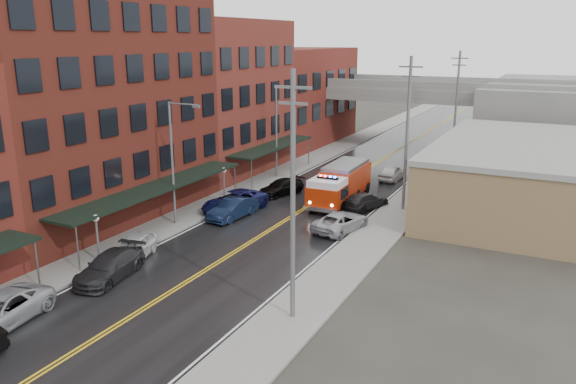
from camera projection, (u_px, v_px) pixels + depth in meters
The scene contains 31 objects.
road at pixel (294, 215), 43.53m from camera, with size 11.00×160.00×0.02m, color black.
sidewalk_left at pixel (215, 202), 46.66m from camera, with size 3.00×160.00×0.15m, color slate.
sidewalk_right at pixel (385, 228), 40.37m from camera, with size 3.00×160.00×0.15m, color slate.
curb_left at pixel (232, 205), 45.95m from camera, with size 0.30×160.00×0.15m, color gray.
curb_right at pixel (364, 225), 41.08m from camera, with size 0.30×160.00×0.15m, color gray.
brick_building_b at pixel (89, 99), 40.83m from camera, with size 9.00×20.00×18.00m, color #501715.
brick_building_c at pixel (221, 97), 56.32m from camera, with size 9.00×15.00×15.00m, color maroon.
brick_building_far at pixel (297, 97), 71.81m from camera, with size 9.00×20.00×12.00m, color maroon.
tan_building at pixel (530, 178), 44.60m from camera, with size 14.00×22.00×5.00m, color #896A4A.
right_far_block at pixel (567, 116), 69.21m from camera, with size 18.00×30.00×8.00m, color slate.
awning_1 at pixel (157, 188), 39.93m from camera, with size 2.60×18.00×3.09m.
awning_2 at pixel (273, 146), 55.02m from camera, with size 2.60×13.00×3.09m.
globe_lamp_1 at pixel (96, 228), 33.60m from camera, with size 0.44×0.44×3.12m.
globe_lamp_2 at pixel (224, 177), 45.67m from camera, with size 0.44×0.44×3.12m.
street_lamp_1 at pixel (175, 156), 39.80m from camera, with size 2.64×0.22×9.00m.
street_lamp_2 at pixel (279, 126), 53.60m from camera, with size 2.64×0.22×9.00m.
utility_pole_0 at pixel (293, 195), 25.82m from camera, with size 1.80×0.24×12.00m.
utility_pole_1 at pixel (407, 132), 43.06m from camera, with size 1.80×0.24×12.00m.
utility_pole_2 at pixel (456, 105), 60.31m from camera, with size 1.80×0.24×12.00m.
overpass at pixel (407, 99), 69.54m from camera, with size 40.00×10.00×7.50m.
fire_truck at pixel (340, 183), 46.40m from camera, with size 3.58×8.57×3.10m.
parked_car_left_2 at pixel (0, 311), 26.69m from camera, with size 2.47×5.36×1.49m, color #9C9FA4.
parked_car_left_3 at pixel (110, 266), 31.89m from camera, with size 2.09×5.13×1.49m, color black.
parked_car_left_4 at pixel (134, 248), 34.71m from camera, with size 1.76×4.37×1.49m, color silver.
parked_car_left_5 at pixel (233, 209), 42.57m from camera, with size 1.63×4.67×1.54m, color #0E1932.
parked_car_left_6 at pixel (235, 201), 44.29m from camera, with size 2.68×5.81×1.61m, color #121445.
parked_car_left_7 at pixel (281, 187), 49.04m from camera, with size 1.86×4.59×1.33m, color black.
parked_car_right_0 at pixel (341, 221), 39.83m from camera, with size 2.29×4.97×1.38m, color #9D9EA4.
parked_car_right_1 at pixel (365, 201), 45.01m from camera, with size 1.88×4.61×1.34m, color #242427.
parked_car_right_2 at pixel (392, 173), 54.09m from camera, with size 1.71×4.26×1.45m, color silver.
parked_car_right_3 at pixel (426, 159), 60.35m from camera, with size 1.40×4.02×1.33m, color black.
Camera 1 is at (18.11, -7.33, 13.30)m, focal length 35.00 mm.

